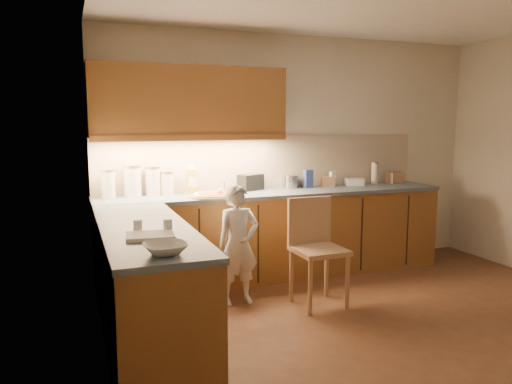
# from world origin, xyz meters

# --- Properties ---
(room) EXTENTS (4.54, 4.50, 2.62)m
(room) POSITION_xyz_m (0.00, 0.00, 1.68)
(room) COLOR #53301C
(room) RESTS_ON ground
(l_counter) EXTENTS (3.77, 2.62, 0.92)m
(l_counter) POSITION_xyz_m (-0.92, 1.25, 0.46)
(l_counter) COLOR brown
(l_counter) RESTS_ON ground
(backsplash) EXTENTS (3.75, 0.02, 0.58)m
(backsplash) POSITION_xyz_m (-0.38, 1.99, 1.21)
(backsplash) COLOR #B7A58E
(backsplash) RESTS_ON l_counter
(upper_cabinets) EXTENTS (1.95, 0.36, 0.73)m
(upper_cabinets) POSITION_xyz_m (-1.27, 1.82, 1.85)
(upper_cabinets) COLOR brown
(upper_cabinets) RESTS_ON ground
(pizza_on_board) EXTENTS (0.45, 0.45, 0.18)m
(pizza_on_board) POSITION_xyz_m (-1.11, 1.54, 0.94)
(pizza_on_board) COLOR tan
(pizza_on_board) RESTS_ON l_counter
(child) EXTENTS (0.42, 0.29, 1.10)m
(child) POSITION_xyz_m (-1.03, 1.05, 0.55)
(child) COLOR silver
(child) RESTS_ON ground
(wooden_chair) EXTENTS (0.44, 0.44, 0.97)m
(wooden_chair) POSITION_xyz_m (-0.37, 0.81, 0.56)
(wooden_chair) COLOR tan
(wooden_chair) RESTS_ON ground
(mixing_bowl) EXTENTS (0.26, 0.26, 0.06)m
(mixing_bowl) POSITION_xyz_m (-1.95, -0.40, 0.95)
(mixing_bowl) COLOR white
(mixing_bowl) RESTS_ON l_counter
(canister_a) EXTENTS (0.14, 0.14, 0.28)m
(canister_a) POSITION_xyz_m (-2.08, 1.83, 1.06)
(canister_a) COLOR white
(canister_a) RESTS_ON l_counter
(canister_b) EXTENTS (0.18, 0.18, 0.31)m
(canister_b) POSITION_xyz_m (-1.85, 1.87, 1.08)
(canister_b) COLOR white
(canister_b) RESTS_ON l_counter
(canister_c) EXTENTS (0.16, 0.16, 0.29)m
(canister_c) POSITION_xyz_m (-1.65, 1.87, 1.07)
(canister_c) COLOR white
(canister_c) RESTS_ON l_counter
(canister_d) EXTENTS (0.15, 0.15, 0.24)m
(canister_d) POSITION_xyz_m (-1.51, 1.88, 1.04)
(canister_d) COLOR white
(canister_d) RESTS_ON l_counter
(oil_jug) EXTENTS (0.12, 0.11, 0.30)m
(oil_jug) POSITION_xyz_m (-1.26, 1.84, 1.06)
(oil_jug) COLOR gold
(oil_jug) RESTS_ON l_counter
(toaster) EXTENTS (0.30, 0.24, 0.18)m
(toaster) POSITION_xyz_m (-0.61, 1.88, 1.01)
(toaster) COLOR black
(toaster) RESTS_ON l_counter
(steel_pot) EXTENTS (0.19, 0.19, 0.15)m
(steel_pot) POSITION_xyz_m (-0.13, 1.89, 0.99)
(steel_pot) COLOR #A4A4A9
(steel_pot) RESTS_ON l_counter
(blue_box) EXTENTS (0.11, 0.08, 0.20)m
(blue_box) POSITION_xyz_m (0.06, 1.84, 1.02)
(blue_box) COLOR #33479B
(blue_box) RESTS_ON l_counter
(card_box_a) EXTENTS (0.17, 0.13, 0.11)m
(card_box_a) POSITION_xyz_m (0.33, 1.87, 0.97)
(card_box_a) COLOR tan
(card_box_a) RESTS_ON l_counter
(white_bottle) EXTENTS (0.06, 0.06, 0.16)m
(white_bottle) POSITION_xyz_m (0.41, 1.90, 1.00)
(white_bottle) COLOR white
(white_bottle) RESTS_ON l_counter
(flat_pack) EXTENTS (0.23, 0.19, 0.08)m
(flat_pack) POSITION_xyz_m (0.66, 1.83, 0.96)
(flat_pack) COLOR silver
(flat_pack) RESTS_ON l_counter
(tall_jar) EXTENTS (0.08, 0.08, 0.26)m
(tall_jar) POSITION_xyz_m (0.93, 1.83, 1.05)
(tall_jar) COLOR beige
(tall_jar) RESTS_ON l_counter
(card_box_b) EXTENTS (0.18, 0.14, 0.14)m
(card_box_b) POSITION_xyz_m (1.22, 1.83, 0.99)
(card_box_b) COLOR #A77D5A
(card_box_b) RESTS_ON l_counter
(dough_cloth) EXTENTS (0.33, 0.27, 0.02)m
(dough_cloth) POSITION_xyz_m (-1.97, 0.05, 0.93)
(dough_cloth) COLOR white
(dough_cloth) RESTS_ON l_counter
(spice_jar_a) EXTENTS (0.07, 0.07, 0.08)m
(spice_jar_a) POSITION_xyz_m (-2.02, 0.24, 0.96)
(spice_jar_a) COLOR white
(spice_jar_a) RESTS_ON l_counter
(spice_jar_b) EXTENTS (0.07, 0.07, 0.08)m
(spice_jar_b) POSITION_xyz_m (-1.83, 0.18, 0.96)
(spice_jar_b) COLOR white
(spice_jar_b) RESTS_ON l_counter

